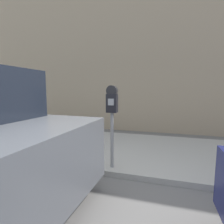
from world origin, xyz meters
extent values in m
plane|color=slate|center=(0.00, 0.00, 0.00)|extent=(60.00, 60.00, 0.00)
cube|color=#ADAAA3|center=(0.00, 2.20, 0.05)|extent=(24.00, 2.80, 0.11)
cube|color=tan|center=(0.00, 4.60, 2.73)|extent=(24.00, 0.30, 5.46)
cylinder|color=gray|center=(0.40, 1.00, 0.62)|extent=(0.06, 0.06, 1.03)
cube|color=black|center=(0.40, 1.00, 1.30)|extent=(0.19, 0.14, 0.33)
cube|color=gray|center=(0.40, 0.93, 1.32)|extent=(0.11, 0.01, 0.12)
cylinder|color=black|center=(0.40, 1.00, 1.52)|extent=(0.19, 0.11, 0.19)
cylinder|color=black|center=(-0.40, 0.32, 0.35)|extent=(0.71, 0.26, 0.70)
camera|label=1|loc=(1.27, -1.99, 1.52)|focal=28.00mm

